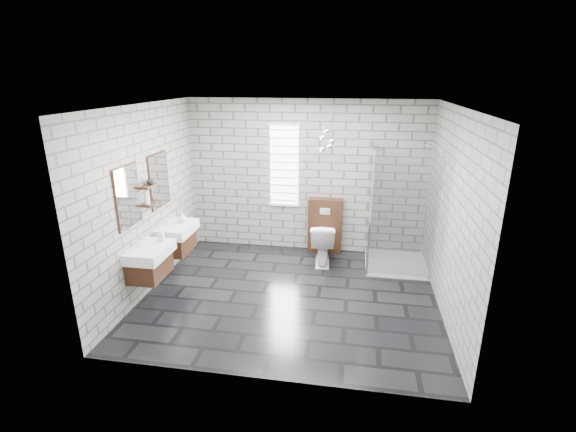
% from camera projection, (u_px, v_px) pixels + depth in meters
% --- Properties ---
extents(floor, '(4.20, 3.60, 0.02)m').
position_uv_depth(floor, '(290.00, 296.00, 6.12)').
color(floor, black).
rests_on(floor, ground).
extents(ceiling, '(4.20, 3.60, 0.02)m').
position_uv_depth(ceiling, '(290.00, 105.00, 5.25)').
color(ceiling, white).
rests_on(ceiling, wall_back).
extents(wall_back, '(4.20, 0.02, 2.70)m').
position_uv_depth(wall_back, '(307.00, 177.00, 7.38)').
color(wall_back, gray).
rests_on(wall_back, floor).
extents(wall_front, '(4.20, 0.02, 2.70)m').
position_uv_depth(wall_front, '(260.00, 264.00, 4.00)').
color(wall_front, gray).
rests_on(wall_front, floor).
extents(wall_left, '(0.02, 3.60, 2.70)m').
position_uv_depth(wall_left, '(146.00, 200.00, 6.02)').
color(wall_left, gray).
rests_on(wall_left, floor).
extents(wall_right, '(0.02, 3.60, 2.70)m').
position_uv_depth(wall_right, '(452.00, 216.00, 5.36)').
color(wall_right, gray).
rests_on(wall_right, floor).
extents(vanity_left, '(0.47, 0.70, 1.57)m').
position_uv_depth(vanity_left, '(147.00, 253.00, 5.71)').
color(vanity_left, '#381E11').
rests_on(vanity_left, wall_left).
extents(vanity_right, '(0.47, 0.70, 1.57)m').
position_uv_depth(vanity_right, '(175.00, 230.00, 6.55)').
color(vanity_right, '#381E11').
rests_on(vanity_right, wall_left).
extents(shelf_lower, '(0.14, 0.30, 0.03)m').
position_uv_depth(shelf_lower, '(150.00, 204.00, 5.97)').
color(shelf_lower, '#381E11').
rests_on(shelf_lower, wall_left).
extents(shelf_upper, '(0.14, 0.30, 0.03)m').
position_uv_depth(shelf_upper, '(148.00, 186.00, 5.89)').
color(shelf_upper, '#381E11').
rests_on(shelf_upper, wall_left).
extents(window, '(0.56, 0.05, 1.48)m').
position_uv_depth(window, '(284.00, 166.00, 7.35)').
color(window, white).
rests_on(window, wall_back).
extents(cistern_panel, '(0.60, 0.20, 1.00)m').
position_uv_depth(cistern_panel, '(325.00, 226.00, 7.49)').
color(cistern_panel, '#381E11').
rests_on(cistern_panel, floor).
extents(flush_plate, '(0.18, 0.01, 0.12)m').
position_uv_depth(flush_plate, '(325.00, 211.00, 7.30)').
color(flush_plate, silver).
rests_on(flush_plate, cistern_panel).
extents(shower_enclosure, '(1.00, 1.00, 2.03)m').
position_uv_depth(shower_enclosure, '(392.00, 240.00, 6.83)').
color(shower_enclosure, white).
rests_on(shower_enclosure, floor).
extents(pendant_cluster, '(0.23, 0.20, 0.82)m').
position_uv_depth(pendant_cluster, '(327.00, 140.00, 6.67)').
color(pendant_cluster, silver).
rests_on(pendant_cluster, ceiling).
extents(toilet, '(0.46, 0.74, 0.72)m').
position_uv_depth(toilet, '(322.00, 243.00, 7.08)').
color(toilet, white).
rests_on(toilet, floor).
extents(soap_bottle_a, '(0.09, 0.09, 0.18)m').
position_uv_depth(soap_bottle_a, '(161.00, 235.00, 5.84)').
color(soap_bottle_a, '#B2B2B2').
rests_on(soap_bottle_a, vanity_left).
extents(soap_bottle_b, '(0.17, 0.17, 0.17)m').
position_uv_depth(soap_bottle_b, '(182.00, 217.00, 6.58)').
color(soap_bottle_b, '#B2B2B2').
rests_on(soap_bottle_b, vanity_right).
extents(soap_bottle_c, '(0.09, 0.09, 0.22)m').
position_uv_depth(soap_bottle_c, '(147.00, 197.00, 5.84)').
color(soap_bottle_c, '#B2B2B2').
rests_on(soap_bottle_c, shelf_lower).
extents(vase, '(0.14, 0.14, 0.11)m').
position_uv_depth(vase, '(150.00, 180.00, 5.91)').
color(vase, '#B2B2B2').
rests_on(vase, shelf_upper).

